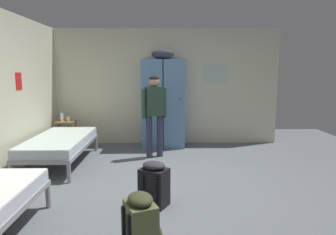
% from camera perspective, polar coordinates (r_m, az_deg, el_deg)
% --- Properties ---
extents(ground_plane, '(8.50, 8.50, 0.00)m').
position_cam_1_polar(ground_plane, '(4.40, 0.07, -12.85)').
color(ground_plane, slate).
extents(room_backdrop, '(4.94, 5.37, 2.52)m').
position_cam_1_polar(room_backdrop, '(5.53, -13.44, 4.75)').
color(room_backdrop, beige).
rests_on(room_backdrop, ground_plane).
extents(locker_bank, '(0.90, 0.55, 2.07)m').
position_cam_1_polar(locker_bank, '(6.50, -0.93, 2.98)').
color(locker_bank, '#5B84B2').
rests_on(locker_bank, ground_plane).
extents(shelf_unit, '(0.38, 0.30, 0.57)m').
position_cam_1_polar(shelf_unit, '(6.80, -18.45, -2.54)').
color(shelf_unit, brown).
rests_on(shelf_unit, ground_plane).
extents(bed_left_rear, '(0.90, 1.90, 0.49)m').
position_cam_1_polar(bed_left_rear, '(5.64, -19.50, -4.47)').
color(bed_left_rear, gray).
rests_on(bed_left_rear, ground_plane).
extents(person_traveler, '(0.45, 0.30, 1.53)m').
position_cam_1_polar(person_traveler, '(5.68, -2.55, 1.65)').
color(person_traveler, '#2D334C').
rests_on(person_traveler, ground_plane).
extents(water_bottle, '(0.06, 0.06, 0.20)m').
position_cam_1_polar(water_bottle, '(6.79, -19.17, 0.12)').
color(water_bottle, white).
rests_on(water_bottle, shelf_unit).
extents(lotion_bottle, '(0.05, 0.05, 0.14)m').
position_cam_1_polar(lotion_bottle, '(6.69, -18.10, -0.21)').
color(lotion_bottle, beige).
rests_on(lotion_bottle, shelf_unit).
extents(backpack_black, '(0.40, 0.41, 0.55)m').
position_cam_1_polar(backpack_black, '(3.78, -2.52, -12.37)').
color(backpack_black, black).
rests_on(backpack_black, ground_plane).
extents(backpack_olive, '(0.40, 0.39, 0.55)m').
position_cam_1_polar(backpack_olive, '(2.90, -4.92, -19.19)').
color(backpack_olive, '#566038').
rests_on(backpack_olive, ground_plane).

